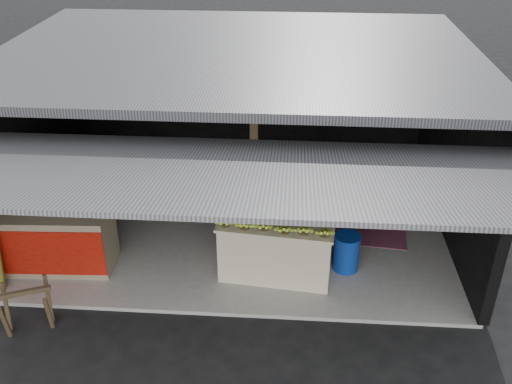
# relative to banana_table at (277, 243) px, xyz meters

# --- Properties ---
(ground) EXTENTS (80.00, 80.00, 0.00)m
(ground) POSITION_rel_banana_table_xyz_m (-0.71, -1.06, -0.52)
(ground) COLOR black
(ground) RESTS_ON ground
(concrete_slab) EXTENTS (7.00, 5.00, 0.06)m
(concrete_slab) POSITION_rel_banana_table_xyz_m (-0.71, 1.44, -0.49)
(concrete_slab) COLOR gray
(concrete_slab) RESTS_ON ground
(shophouse) EXTENTS (7.40, 7.29, 3.02)m
(shophouse) POSITION_rel_banana_table_xyz_m (-0.71, 1.76, 1.58)
(shophouse) COLOR black
(shophouse) RESTS_ON ground
(banana_table) EXTENTS (1.76, 1.20, 0.92)m
(banana_table) POSITION_rel_banana_table_xyz_m (0.00, 0.00, 0.00)
(banana_table) COLOR silver
(banana_table) RESTS_ON concrete_slab
(banana_pile) EXTENTS (1.63, 1.08, 0.18)m
(banana_pile) POSITION_rel_banana_table_xyz_m (0.00, -0.00, 0.55)
(banana_pile) COLOR yellow
(banana_pile) RESTS_ON banana_table
(white_crate) EXTENTS (0.84, 0.58, 0.92)m
(white_crate) POSITION_rel_banana_table_xyz_m (0.00, 1.00, -0.00)
(white_crate) COLOR white
(white_crate) RESTS_ON concrete_slab
(neighbor_stall) EXTENTS (1.72, 0.84, 1.74)m
(neighbor_stall) POSITION_rel_banana_table_xyz_m (-3.33, -0.13, 0.06)
(neighbor_stall) COLOR #998466
(neighbor_stall) RESTS_ON concrete_slab
(sawhorse) EXTENTS (0.75, 0.75, 0.65)m
(sawhorse) POSITION_rel_banana_table_xyz_m (-3.21, -1.48, -0.11)
(sawhorse) COLOR #4F3D27
(sawhorse) RESTS_ON ground
(water_barrel) EXTENTS (0.38, 0.38, 0.56)m
(water_barrel) POSITION_rel_banana_table_xyz_m (1.04, 0.08, -0.18)
(water_barrel) COLOR #0D3396
(water_barrel) RESTS_ON concrete_slab
(plastic_chair) EXTENTS (0.54, 0.54, 0.95)m
(plastic_chair) POSITION_rel_banana_table_xyz_m (1.17, 1.39, 0.10)
(plastic_chair) COLOR #0B1A3E
(plastic_chair) RESTS_ON concrete_slab
(magenta_rug) EXTENTS (1.60, 1.15, 0.01)m
(magenta_rug) POSITION_rel_banana_table_xyz_m (1.37, 1.19, -0.46)
(magenta_rug) COLOR maroon
(magenta_rug) RESTS_ON concrete_slab
(picture_frames) EXTENTS (1.62, 0.04, 0.46)m
(picture_frames) POSITION_rel_banana_table_xyz_m (-0.87, 3.84, 1.41)
(picture_frames) COLOR black
(picture_frames) RESTS_ON shophouse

